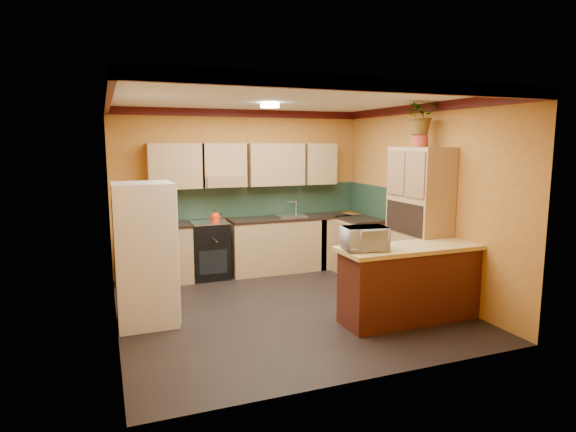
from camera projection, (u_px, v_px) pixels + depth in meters
The scene contains 15 objects.
room_shell at pixel (279, 148), 6.31m from camera, with size 4.24×4.24×2.72m.
base_cabinets_back at pixel (247, 248), 7.95m from camera, with size 3.65×0.60×0.88m, color #A58657.
countertop_back at pixel (246, 220), 7.88m from camera, with size 3.65×0.62×0.04m, color black.
stove at pixel (209, 250), 7.72m from camera, with size 0.58×0.58×0.91m, color black.
kettle at pixel (215, 216), 7.63m from camera, with size 0.17×0.17×0.18m, color red, non-canonical shape.
sink at pixel (290, 216), 8.15m from camera, with size 0.48×0.40×0.03m, color silver.
base_cabinets_right at pixel (360, 247), 8.05m from camera, with size 0.60×0.80×0.88m, color #A58657.
countertop_right at pixel (361, 219), 7.98m from camera, with size 0.62×0.80×0.04m, color black.
fridge at pixel (145, 254), 5.69m from camera, with size 0.68×0.66×1.70m, color white.
pantry at pixel (419, 224), 6.60m from camera, with size 0.48×0.90×2.10m, color #A58657.
fern_pot at pixel (420, 141), 6.48m from camera, with size 0.22×0.22×0.16m, color #AE3B2A.
fern at pixel (421, 115), 6.42m from camera, with size 0.48×0.41×0.53m, color #A58657.
breakfast_bar at pixel (413, 285), 5.87m from camera, with size 1.80×0.55×0.88m, color #502312.
bar_top at pixel (415, 248), 5.80m from camera, with size 1.90×0.65×0.05m, color tan.
microwave at pixel (365, 238), 5.53m from camera, with size 0.49×0.33×0.27m, color white.
Camera 1 is at (-2.17, -5.71, 2.15)m, focal length 30.00 mm.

